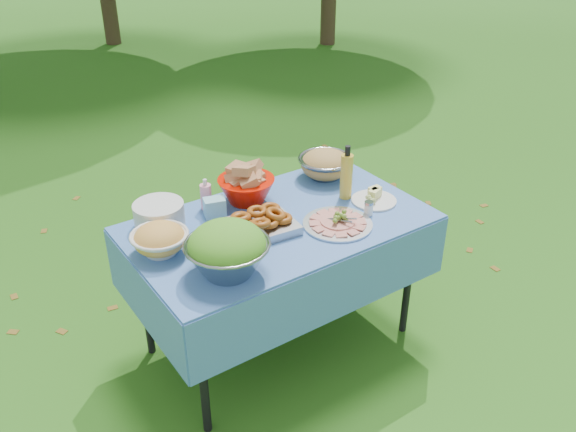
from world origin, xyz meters
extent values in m
plane|color=#173C0A|center=(0.00, 0.00, 0.00)|extent=(80.00, 80.00, 0.00)
cube|color=#74A5DF|center=(0.00, 0.00, 0.38)|extent=(1.46, 0.86, 0.76)
cylinder|color=silver|center=(-0.50, 0.30, 0.82)|extent=(0.26, 0.26, 0.12)
cube|color=#80C3D8|center=(-0.23, 0.23, 0.81)|extent=(0.12, 0.10, 0.09)
cylinder|color=pink|center=(-0.23, 0.32, 0.84)|extent=(0.07, 0.07, 0.16)
cube|color=#A5A5A9|center=(-0.15, -0.02, 0.81)|extent=(0.40, 0.30, 0.09)
cylinder|color=silver|center=(0.22, -0.19, 0.80)|extent=(0.41, 0.41, 0.08)
cylinder|color=gold|center=(0.43, 0.01, 0.91)|extent=(0.08, 0.08, 0.29)
cylinder|color=silver|center=(0.52, -0.11, 0.79)|extent=(0.28, 0.28, 0.06)
cylinder|color=white|center=(0.41, -0.19, 0.80)|extent=(0.06, 0.06, 0.07)
camera|label=1|loc=(-1.43, -2.15, 2.28)|focal=38.00mm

